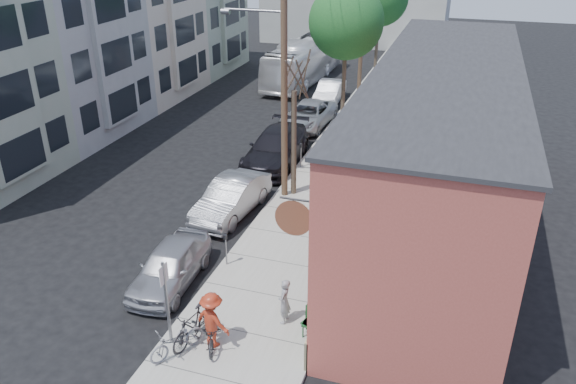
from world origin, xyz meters
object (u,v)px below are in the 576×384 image
(patio_chair_b, at_px, (311,322))
(cyclist, at_px, (212,320))
(parked_bike_a, at_px, (193,326))
(sign_post, at_px, (166,295))
(bus, at_px, (304,61))
(car_4, at_px, (330,92))
(car_1, at_px, (231,198))
(patron_grey, at_px, (284,301))
(car_3, at_px, (308,115))
(tree_bare, at_px, (294,144))
(parking_meter_far, at_px, (301,151))
(patron_green, at_px, (333,256))
(car_0, at_px, (170,265))
(tree_leafy_mid, at_px, (346,22))
(parked_bike_b, at_px, (177,341))
(patio_chair_a, at_px, (311,323))
(parking_meter_near, at_px, (226,244))
(utility_pole_near, at_px, (283,80))
(car_2, at_px, (276,148))

(patio_chair_b, distance_m, cyclist, 2.95)
(cyclist, xyz_separation_m, parked_bike_a, (-0.61, -0.06, -0.33))
(sign_post, xyz_separation_m, bus, (-4.83, 30.01, -0.26))
(patio_chair_b, height_order, car_4, car_4)
(car_1, bearing_deg, patron_grey, -49.16)
(cyclist, distance_m, car_3, 19.95)
(tree_bare, bearing_deg, parking_meter_far, 100.49)
(patio_chair_b, relative_size, patron_green, 0.59)
(car_0, bearing_deg, cyclist, -45.85)
(tree_leafy_mid, distance_m, parked_bike_b, 21.56)
(car_1, xyz_separation_m, car_4, (0.00, 17.11, -0.05))
(sign_post, xyz_separation_m, patio_chair_a, (3.85, 1.58, -1.24))
(parking_meter_far, xyz_separation_m, patron_green, (3.80, -8.72, -0.09))
(parking_meter_far, distance_m, patron_green, 9.51)
(parking_meter_near, relative_size, parking_meter_far, 1.00)
(utility_pole_near, bearing_deg, tree_leafy_mid, 87.65)
(car_1, bearing_deg, car_2, 95.46)
(utility_pole_near, distance_m, car_2, 6.01)
(utility_pole_near, height_order, patron_green, utility_pole_near)
(patron_grey, bearing_deg, cyclist, -47.66)
(tree_leafy_mid, distance_m, car_1, 13.54)
(parking_meter_far, relative_size, car_0, 0.29)
(car_4, bearing_deg, patio_chair_b, -79.62)
(parked_bike_a, bearing_deg, car_0, 142.24)
(car_4, bearing_deg, cyclist, -86.07)
(sign_post, distance_m, patio_chair_b, 4.35)
(patio_chair_a, distance_m, patio_chair_b, 0.02)
(cyclist, bearing_deg, parked_bike_b, 56.12)
(patron_green, height_order, car_1, patron_green)
(patron_green, height_order, bus, bus)
(utility_pole_near, height_order, patron_grey, utility_pole_near)
(sign_post, xyz_separation_m, car_4, (-1.55, 25.31, -1.11))
(tree_bare, height_order, car_2, tree_bare)
(parked_bike_a, bearing_deg, car_1, 117.76)
(car_4, distance_m, bus, 5.79)
(tree_leafy_mid, bearing_deg, patron_green, -78.17)
(utility_pole_near, xyz_separation_m, car_4, (-1.59, 14.89, -4.69))
(car_1, bearing_deg, parking_meter_far, 80.55)
(patio_chair_a, relative_size, parked_bike_b, 0.50)
(tree_leafy_mid, distance_m, cyclist, 20.80)
(patron_green, bearing_deg, tree_bare, -143.76)
(patron_grey, bearing_deg, patron_green, 162.79)
(tree_bare, height_order, car_3, tree_bare)
(utility_pole_near, distance_m, patio_chair_a, 10.77)
(utility_pole_near, xyz_separation_m, car_0, (-1.59, -7.56, -4.69))
(car_3, bearing_deg, sign_post, -81.97)
(sign_post, height_order, car_0, sign_post)
(patio_chair_a, relative_size, bus, 0.08)
(car_2, distance_m, car_4, 11.30)
(sign_post, height_order, cyclist, sign_post)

